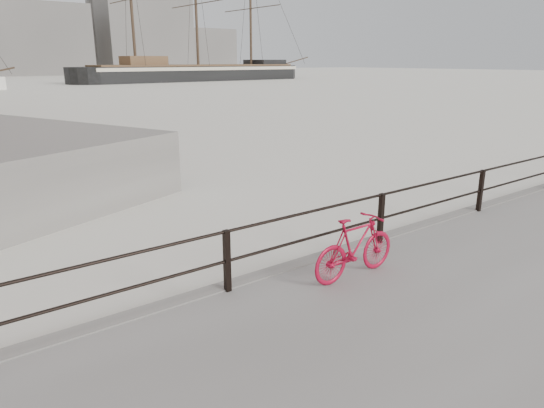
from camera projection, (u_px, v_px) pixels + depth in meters
ground at (372, 256)px, 9.78m from camera, size 400.00×400.00×0.00m
guardrail at (381, 218)px, 9.42m from camera, size 28.00×0.10×1.00m
bicycle at (355, 247)px, 7.91m from camera, size 1.75×0.26×1.05m
snow_mounds at (491, 250)px, 8.78m from camera, size 23.87×2.54×0.33m
barque_black at (199, 81)px, 94.02m from camera, size 56.82×20.91×31.99m
industrial_west at (21, 40)px, 126.32m from camera, size 32.00×18.00×18.00m
industrial_mid at (141, 33)px, 149.34m from camera, size 26.00×20.00×24.00m
industrial_east at (200, 51)px, 167.77m from camera, size 20.00×16.00×14.00m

